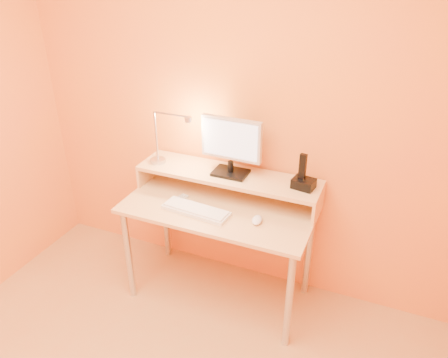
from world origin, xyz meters
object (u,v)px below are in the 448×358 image
at_px(monitor_panel, 231,139).
at_px(keyboard, 196,211).
at_px(mouse, 257,220).
at_px(phone_dock, 304,184).
at_px(remote_control, 177,201).
at_px(lamp_base, 158,161).

height_order(monitor_panel, keyboard, monitor_panel).
bearing_deg(mouse, monitor_panel, 130.52).
bearing_deg(monitor_panel, keyboard, -111.24).
bearing_deg(keyboard, phone_dock, 29.64).
xyz_separation_m(monitor_panel, phone_dock, (0.47, -0.01, -0.21)).
height_order(keyboard, mouse, mouse).
bearing_deg(mouse, remote_control, 171.17).
distance_m(lamp_base, remote_control, 0.34).
bearing_deg(remote_control, lamp_base, 155.41).
relative_size(phone_dock, keyboard, 0.31).
relative_size(monitor_panel, lamp_base, 3.92).
bearing_deg(mouse, phone_dock, 40.92).
bearing_deg(phone_dock, mouse, -122.73).
bearing_deg(mouse, keyboard, 178.46).
height_order(lamp_base, keyboard, lamp_base).
bearing_deg(remote_control, keyboard, -3.96).
height_order(keyboard, remote_control, keyboard).
bearing_deg(monitor_panel, mouse, -40.59).
bearing_deg(keyboard, lamp_base, 154.11).
distance_m(phone_dock, mouse, 0.36).
xyz_separation_m(phone_dock, keyboard, (-0.59, -0.27, -0.18)).
relative_size(lamp_base, mouse, 0.97).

